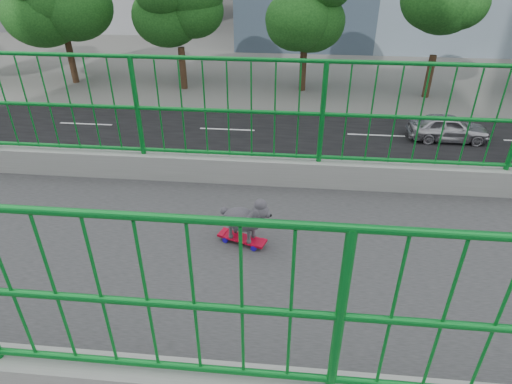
{
  "coord_description": "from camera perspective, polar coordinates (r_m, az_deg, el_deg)",
  "views": [
    {
      "loc": [
        3.01,
        3.73,
        9.54
      ],
      "look_at": [
        -1.06,
        3.33,
        7.06
      ],
      "focal_mm": 30.85,
      "sensor_mm": 36.0,
      "label": 1
    }
  ],
  "objects": [
    {
      "name": "road",
      "position": [
        19.0,
        -6.53,
        0.94
      ],
      "size": [
        18.0,
        90.0,
        0.02
      ],
      "primitive_type": "cube",
      "color": "black",
      "rests_on": "ground"
    },
    {
      "name": "car_4",
      "position": [
        24.79,
        23.67,
        7.65
      ],
      "size": [
        1.61,
        3.99,
        1.36
      ],
      "primitive_type": "imported",
      "rotation": [
        0.0,
        0.0,
        3.14
      ],
      "color": "#A09FA5",
      "rests_on": "ground"
    },
    {
      "name": "poodle",
      "position": [
        3.96,
        -1.52,
        -3.41
      ],
      "size": [
        0.31,
        0.49,
        0.42
      ],
      "rotation": [
        0.0,
        0.0,
        -0.33
      ],
      "color": "#2D2A2F",
      "rests_on": "skateboard"
    },
    {
      "name": "street_trees",
      "position": [
        29.55,
        0.34,
        21.89
      ],
      "size": [
        5.3,
        60.4,
        7.26
      ],
      "color": "black",
      "rests_on": "ground"
    },
    {
      "name": "skateboard",
      "position": [
        4.12,
        -1.81,
        -6.09
      ],
      "size": [
        0.28,
        0.48,
        0.06
      ],
      "rotation": [
        0.0,
        0.0,
        -0.33
      ],
      "color": "red",
      "rests_on": "footbridge"
    },
    {
      "name": "car_1",
      "position": [
        15.85,
        -13.61,
        -3.57
      ],
      "size": [
        1.52,
        4.36,
        1.44
      ],
      "primitive_type": "imported",
      "color": "red",
      "rests_on": "ground"
    }
  ]
}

